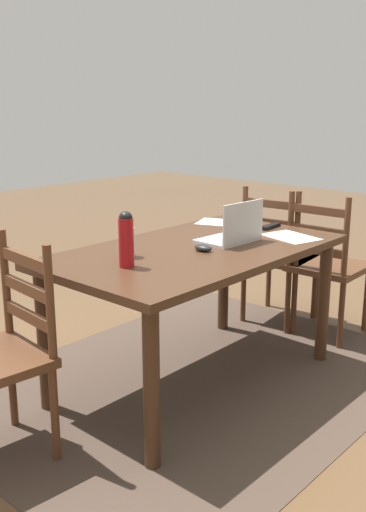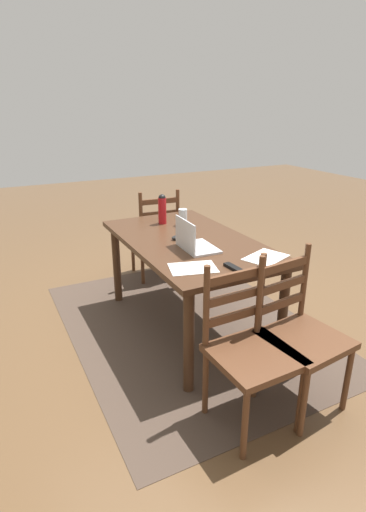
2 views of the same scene
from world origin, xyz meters
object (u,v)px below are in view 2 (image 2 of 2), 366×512
object	(u,v)px
water_bottle	(163,208)
drinking_glass	(183,217)
dining_table	(189,251)
laptop	(193,242)
chair_right_near	(155,235)
tv_remote	(234,268)
chair_left_near	(299,335)
computer_mouse	(178,237)
chair_left_far	(250,350)

from	to	relation	value
water_bottle	drinking_glass	bearing A→B (deg)	-134.50
dining_table	laptop	size ratio (longest dim) A/B	4.80
chair_right_near	water_bottle	size ratio (longest dim) A/B	3.69
laptop	tv_remote	size ratio (longest dim) A/B	1.94
laptop	drinking_glass	xyz separation A→B (m)	(0.58, -0.21, 0.01)
chair_left_near	tv_remote	world-z (taller)	chair_left_near
computer_mouse	tv_remote	distance (m)	0.70
chair_left_near	chair_left_far	size ratio (longest dim) A/B	1.00
dining_table	drinking_glass	bearing A→B (deg)	-20.19
laptop	drinking_glass	distance (m)	0.62
dining_table	laptop	bearing A→B (deg)	159.91
chair_left_far	water_bottle	size ratio (longest dim) A/B	3.69
chair_right_near	water_bottle	bearing A→B (deg)	163.70
chair_left_far	computer_mouse	xyz separation A→B (m)	(1.12, -0.10, 0.31)
dining_table	laptop	xyz separation A→B (m)	(-0.22, 0.08, 0.15)
drinking_glass	chair_left_far	bearing A→B (deg)	167.72
chair_left_near	drinking_glass	size ratio (longest dim) A/B	6.70
computer_mouse	tv_remote	world-z (taller)	computer_mouse
laptop	drinking_glass	bearing A→B (deg)	-20.15
drinking_glass	chair_left_near	bearing A→B (deg)	-178.37
chair_right_near	computer_mouse	world-z (taller)	chair_right_near
drinking_glass	laptop	bearing A→B (deg)	159.85
chair_left_far	water_bottle	bearing A→B (deg)	-6.68
tv_remote	water_bottle	bearing A→B (deg)	-94.98
laptop	dining_table	bearing A→B (deg)	-20.09
dining_table	drinking_glass	size ratio (longest dim) A/B	11.17
chair_right_near	laptop	distance (m)	1.37
water_bottle	drinking_glass	world-z (taller)	water_bottle
chair_left_far	laptop	xyz separation A→B (m)	(0.86, -0.10, 0.35)
drinking_glass	tv_remote	world-z (taller)	drinking_glass
chair_right_near	laptop	world-z (taller)	laptop
chair_right_near	computer_mouse	bearing A→B (deg)	166.43
chair_left_near	tv_remote	distance (m)	0.56
laptop	tv_remote	bearing A→B (deg)	-172.34
computer_mouse	tv_remote	size ratio (longest dim) A/B	0.59
laptop	computer_mouse	xyz separation A→B (m)	(0.25, -0.00, -0.04)
water_bottle	drinking_glass	xyz separation A→B (m)	(-0.13, -0.13, -0.06)
chair_left_near	drinking_glass	bearing A→B (deg)	1.63
computer_mouse	tv_remote	xyz separation A→B (m)	(-0.70, -0.06, -0.01)
drinking_glass	tv_remote	distance (m)	1.03
chair_left_near	laptop	world-z (taller)	laptop
dining_table	chair_right_near	xyz separation A→B (m)	(1.08, -0.18, -0.20)
chair_left_near	laptop	xyz separation A→B (m)	(0.86, 0.25, 0.35)
dining_table	drinking_glass	distance (m)	0.42
dining_table	chair_right_near	size ratio (longest dim) A/B	1.67
dining_table	chair_left_near	size ratio (longest dim) A/B	1.67
chair_right_near	drinking_glass	xyz separation A→B (m)	(-0.72, 0.04, 0.37)
dining_table	computer_mouse	distance (m)	0.14
dining_table	computer_mouse	xyz separation A→B (m)	(0.04, 0.08, 0.11)
chair_right_near	tv_remote	size ratio (longest dim) A/B	5.59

